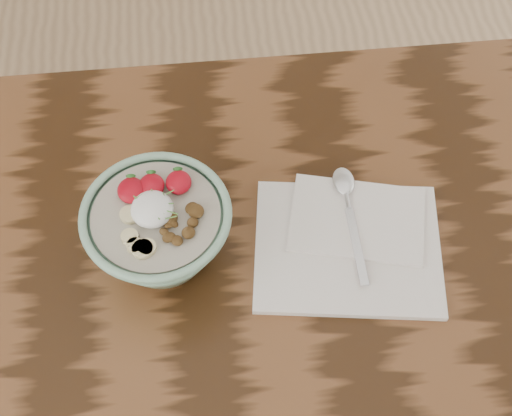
# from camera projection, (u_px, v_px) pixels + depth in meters

# --- Properties ---
(table) EXTENTS (1.60, 0.90, 0.75)m
(table) POSITION_uv_depth(u_px,v_px,m) (207.00, 322.00, 1.09)
(table) COLOR black
(table) RESTS_ON ground
(breakfast_bowl) EXTENTS (0.21, 0.21, 0.14)m
(breakfast_bowl) POSITION_uv_depth(u_px,v_px,m) (159.00, 230.00, 0.98)
(breakfast_bowl) COLOR #86B496
(breakfast_bowl) RESTS_ON table
(napkin) EXTENTS (0.30, 0.26, 0.02)m
(napkin) POSITION_uv_depth(u_px,v_px,m) (350.00, 241.00, 1.05)
(napkin) COLOR white
(napkin) RESTS_ON table
(spoon) EXTENTS (0.03, 0.20, 0.01)m
(spoon) POSITION_uv_depth(u_px,v_px,m) (347.00, 197.00, 1.07)
(spoon) COLOR silver
(spoon) RESTS_ON napkin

